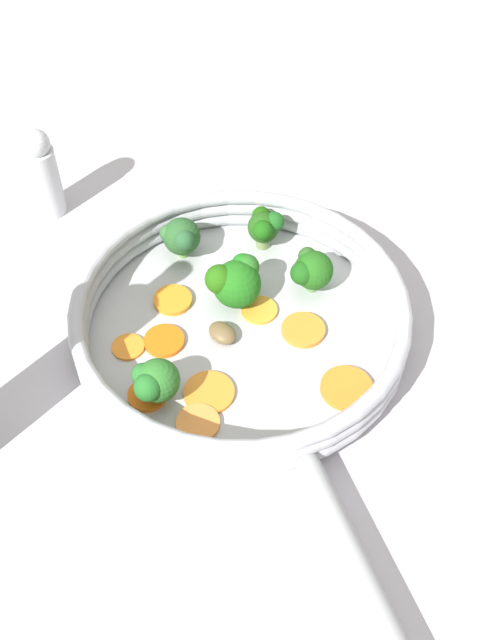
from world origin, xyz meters
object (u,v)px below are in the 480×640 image
Objects in this scene: broccoli_floret_3 at (265,226)px; broccoli_floret_4 at (311,270)px; carrot_slice_0 at (259,310)px; carrot_slice_1 at (347,388)px; carrot_slice_8 at (209,393)px; broccoli_floret_0 at (155,381)px; salt_shaker at (43,173)px; skillet at (240,334)px; carrot_slice_3 at (303,330)px; carrot_slice_5 at (128,347)px; carrot_slice_7 at (164,341)px; broccoli_floret_1 at (181,237)px; broccoli_floret_2 at (236,280)px; carrot_slice_4 at (172,300)px; carrot_slice_2 at (198,423)px; mushroom_piece_0 at (222,333)px; carrot_slice_6 at (147,395)px.

broccoli_floret_4 is (0.07, -0.03, -0.00)m from broccoli_floret_3.
carrot_slice_0 is 0.12m from carrot_slice_1.
carrot_slice_8 is 0.16m from broccoli_floret_4.
broccoli_floret_0 is 1.05× the size of broccoli_floret_4.
salt_shaker is at bearing 174.05° from carrot_slice_0.
broccoli_floret_4 reaches higher than skillet.
carrot_slice_3 is at bearing -5.53° from salt_shaker.
skillet is 6.29× the size of broccoli_floret_0.
carrot_slice_3 is at bearing 35.43° from carrot_slice_5.
broccoli_floret_1 is (-0.04, 0.10, 0.02)m from carrot_slice_7.
carrot_slice_8 is (-0.10, -0.06, -0.00)m from carrot_slice_1.
carrot_slice_0 is at bearing 77.14° from broccoli_floret_0.
skillet is 0.05m from broccoli_floret_2.
carrot_slice_5 is 0.07m from broccoli_floret_0.
carrot_slice_4 reaches higher than skillet.
carrot_slice_7 is at bearing -125.48° from broccoli_floret_4.
carrot_slice_2 is 0.14m from carrot_slice_4.
broccoli_floret_0 is at bearing -64.68° from carrot_slice_4.
broccoli_floret_3 is 0.95× the size of broccoli_floret_4.
carrot_slice_5 is at bearing -164.70° from carrot_slice_1.
carrot_slice_1 is 1.59× the size of mushroom_piece_0.
carrot_slice_7 is 0.07m from broccoli_floret_0.
broccoli_floret_3 is (-0.01, 0.22, -0.00)m from broccoli_floret_0.
salt_shaker is at bearing 146.35° from broccoli_floret_0.
broccoli_floret_1 is at bearing 98.21° from carrot_slice_5.
broccoli_floret_4 is (-0.08, 0.09, 0.02)m from carrot_slice_1.
carrot_slice_5 is at bearing -139.76° from carrot_slice_7.
carrot_slice_2 and carrot_slice_7 have the same top height.
salt_shaker is at bearing 146.17° from carrot_slice_5.
carrot_slice_5 is (-0.09, -0.10, -0.00)m from carrot_slice_0.
salt_shaker reaches higher than broccoli_floret_4.
carrot_slice_4 is at bearing 130.65° from carrot_slice_2.
broccoli_floret_3 is (0.05, 0.18, 0.03)m from carrot_slice_5.
carrot_slice_3 is at bearing -11.57° from broccoli_floret_1.
carrot_slice_5 is 0.09m from carrot_slice_8.
carrot_slice_3 is at bearing 146.21° from carrot_slice_1.
carrot_slice_1 is at bearing -10.72° from salt_shaker.
carrot_slice_6 is at bearing -110.85° from broccoli_floret_4.
carrot_slice_5 is at bearing -104.97° from broccoli_floret_3.
carrot_slice_3 is 0.13m from carrot_slice_7.
carrot_slice_2 reaches higher than carrot_slice_0.
mushroom_piece_0 reaches higher than carrot_slice_8.
broccoli_floret_2 reaches higher than carrot_slice_7.
carrot_slice_7 is (-0.11, -0.07, -0.00)m from carrot_slice_3.
carrot_slice_2 is 0.03m from carrot_slice_8.
carrot_slice_4 is 0.72× the size of broccoli_floret_2.
broccoli_floret_2 is at bearing -6.39° from salt_shaker.
carrot_slice_4 is 0.14m from broccoli_floret_4.
broccoli_floret_1 is (-0.10, 0.06, 0.03)m from skillet.
skillet is at bearing 40.23° from carrot_slice_5.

